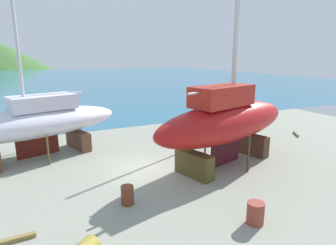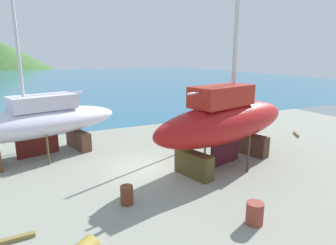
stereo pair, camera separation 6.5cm
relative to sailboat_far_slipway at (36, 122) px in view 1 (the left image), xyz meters
name	(u,v)px [view 1 (the left image)]	position (x,y,z in m)	size (l,w,h in m)	color
ground_plane	(158,181)	(5.40, -6.73, -2.29)	(46.88, 46.88, 0.00)	gray
sea_water	(52,80)	(5.40, 61.46, -2.29)	(138.20, 112.93, 0.01)	#2A6788
sailboat_far_slipway	(36,122)	(0.00, 0.00, 0.00)	(11.36, 6.12, 15.09)	brown
sailboat_mid_port	(227,113)	(14.35, -0.59, -0.53)	(6.34, 2.91, 11.13)	#473A2A
sailboat_large_starboard	(226,121)	(9.96, -6.24, 0.37)	(11.20, 5.70, 15.85)	#4A2F22
barrel_tipped_left	(127,195)	(3.21, -8.28, -1.87)	(0.56, 0.56, 0.85)	brown
barrel_tar_black	(255,213)	(7.23, -11.89, -1.85)	(0.67, 0.67, 0.88)	brown
timber_plank_far	(296,134)	(19.18, -3.55, -2.20)	(1.33, 0.13, 0.18)	olive
timber_long_fore	(1,243)	(-1.63, -9.08, -2.22)	(2.25, 0.21, 0.15)	olive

